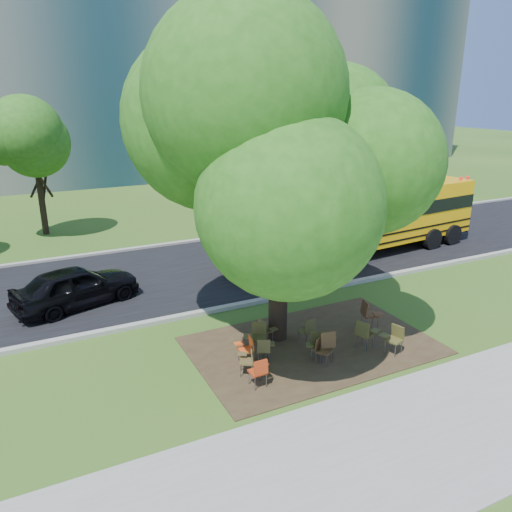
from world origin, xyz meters
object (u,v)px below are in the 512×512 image
chair_4 (327,342)px  black_car (76,286)px  chair_1 (264,348)px  chair_2 (248,359)px  chair_7 (365,332)px  chair_5 (322,348)px  chair_6 (394,337)px  chair_10 (265,329)px  chair_0 (259,370)px  chair_11 (308,328)px  chair_8 (247,347)px  chair_12 (369,312)px  main_tree (280,160)px  chair_3 (316,343)px  school_bus (367,216)px  chair_9 (257,335)px

chair_4 → black_car: size_ratio=0.22×
chair_1 → black_car: size_ratio=0.18×
chair_2 → chair_7: size_ratio=0.84×
chair_4 → chair_5: (-0.22, -0.11, -0.10)m
chair_1 → chair_7: (2.93, -0.61, 0.09)m
chair_2 → chair_6: 4.27m
chair_6 → chair_10: chair_6 is taller
chair_0 → chair_11: bearing=29.2°
chair_2 → chair_8: 0.62m
chair_2 → chair_12: size_ratio=0.80×
main_tree → chair_7: 5.45m
chair_8 → chair_3: bearing=-101.6°
chair_1 → chair_4: bearing=3.2°
chair_10 → chair_8: bearing=-54.2°
main_tree → chair_2: (-1.67, -1.44, -4.90)m
chair_3 → chair_5: size_ratio=0.99×
chair_7 → chair_3: bearing=-121.2°
chair_10 → black_car: black_car is taller
school_bus → chair_6: school_bus is taller
school_bus → chair_5: size_ratio=15.90×
chair_7 → chair_11: (-1.29, 1.00, -0.05)m
chair_6 → chair_4: bearing=58.5°
chair_2 → school_bus: bearing=-24.6°
school_bus → chair_0: (-9.33, -7.73, -1.25)m
chair_2 → chair_12: chair_12 is taller
main_tree → chair_0: 5.56m
main_tree → chair_8: size_ratio=11.38×
chair_0 → chair_3: bearing=13.7°
chair_0 → chair_8: chair_0 is taller
chair_1 → chair_10: chair_10 is taller
chair_3 → chair_6: 2.26m
chair_6 → chair_0: bearing=70.9°
chair_0 → chair_5: 2.05m
chair_4 → chair_7: (1.33, 0.04, -0.02)m
chair_6 → chair_1: bearing=55.0°
chair_2 → chair_12: (4.49, 0.69, 0.12)m
chair_9 → chair_2: bearing=89.4°
chair_10 → black_car: 7.03m
chair_7 → black_car: (-6.98, 6.94, 0.16)m
main_tree → chair_4: size_ratio=9.45×
school_bus → chair_0: bearing=-145.4°
chair_7 → chair_12: 1.34m
chair_0 → chair_5: size_ratio=1.04×
chair_11 → school_bus: bearing=32.4°
chair_8 → chair_4: bearing=-105.6°
chair_2 → chair_3: (2.06, -0.09, 0.01)m
chair_9 → school_bus: bearing=-107.0°
school_bus → chair_3: (-7.27, -7.15, -1.28)m
chair_0 → chair_10: bearing=57.4°
chair_4 → chair_6: bearing=-4.3°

